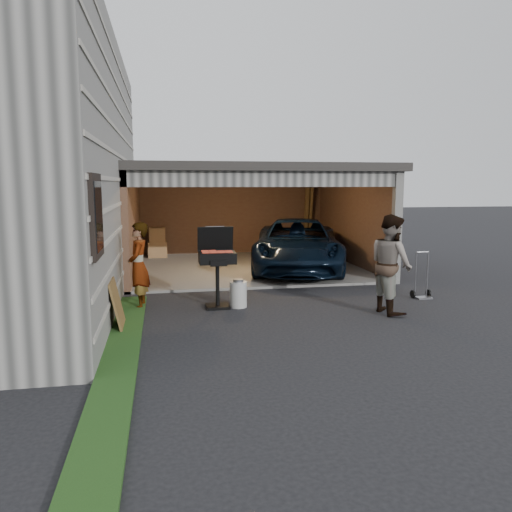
# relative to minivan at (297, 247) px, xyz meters

# --- Properties ---
(ground) EXTENTS (80.00, 80.00, 0.00)m
(ground) POSITION_rel_minivan_xyz_m (-2.01, -5.61, -0.69)
(ground) COLOR black
(ground) RESTS_ON ground
(groundcover_strip) EXTENTS (0.50, 8.00, 0.06)m
(groundcover_strip) POSITION_rel_minivan_xyz_m (-4.26, -6.61, -0.66)
(groundcover_strip) COLOR #193814
(groundcover_strip) RESTS_ON ground
(garage) EXTENTS (6.80, 6.30, 2.90)m
(garage) POSITION_rel_minivan_xyz_m (-1.25, 1.18, 1.18)
(garage) COLOR #605E59
(garage) RESTS_ON ground
(minivan) EXTENTS (3.47, 5.39, 1.38)m
(minivan) POSITION_rel_minivan_xyz_m (0.00, 0.00, 0.00)
(minivan) COLOR black
(minivan) RESTS_ON ground
(woman) EXTENTS (0.45, 0.64, 1.68)m
(woman) POSITION_rel_minivan_xyz_m (-4.11, -3.41, 0.15)
(woman) COLOR silver
(woman) RESTS_ON ground
(man) EXTENTS (0.80, 0.98, 1.86)m
(man) POSITION_rel_minivan_xyz_m (0.54, -4.60, 0.24)
(man) COLOR #402319
(man) RESTS_ON ground
(bbq_grill) EXTENTS (0.71, 0.62, 1.57)m
(bbq_grill) POSITION_rel_minivan_xyz_m (-2.61, -3.60, 0.25)
(bbq_grill) COLOR black
(bbq_grill) RESTS_ON ground
(propane_tank) EXTENTS (0.34, 0.34, 0.51)m
(propane_tank) POSITION_rel_minivan_xyz_m (-2.21, -3.67, -0.44)
(propane_tank) COLOR #BCBBB7
(propane_tank) RESTS_ON ground
(plywood_panel) EXTENTS (0.21, 0.76, 0.83)m
(plywood_panel) POSITION_rel_minivan_xyz_m (-4.41, -4.78, -0.27)
(plywood_panel) COLOR brown
(plywood_panel) RESTS_ON ground
(hand_truck) EXTENTS (0.42, 0.32, 1.01)m
(hand_truck) POSITION_rel_minivan_xyz_m (1.76, -3.60, -0.50)
(hand_truck) COLOR gray
(hand_truck) RESTS_ON ground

